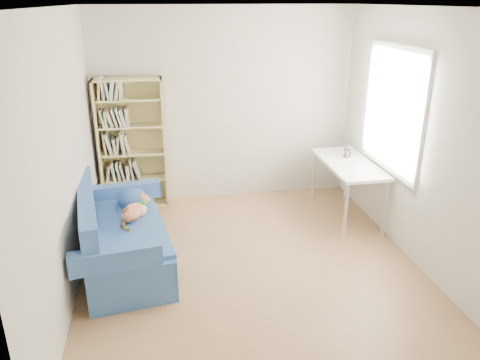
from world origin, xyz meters
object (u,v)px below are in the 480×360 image
at_px(sofa, 120,237).
at_px(bookshelf, 133,149).
at_px(pen_cup, 347,152).
at_px(desk, 349,167).

distance_m(sofa, bookshelf, 1.62).
xyz_separation_m(sofa, bookshelf, (0.11, 1.54, 0.48)).
bearing_deg(pen_cup, bookshelf, 167.04).
relative_size(desk, pen_cup, 7.37).
height_order(sofa, pen_cup, pen_cup).
bearing_deg(pen_cup, sofa, -162.27).
height_order(desk, pen_cup, pen_cup).
bearing_deg(bookshelf, sofa, -93.92).
relative_size(bookshelf, pen_cup, 9.95).
bearing_deg(bookshelf, desk, -17.21).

